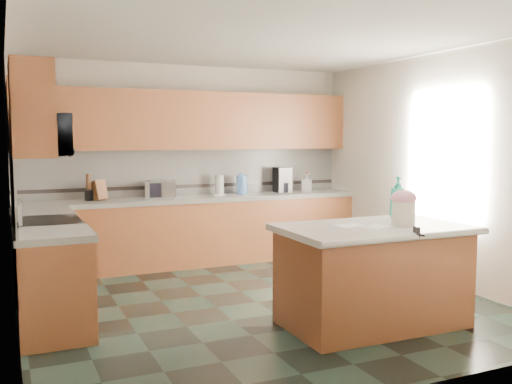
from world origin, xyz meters
TOP-DOWN VIEW (x-y plane):
  - floor at (0.00, 0.00)m, footprint 4.60×4.60m
  - ceiling at (0.00, 0.00)m, footprint 4.60×4.60m
  - wall_back at (0.00, 2.32)m, footprint 4.60×0.04m
  - wall_front at (0.00, -2.32)m, footprint 4.60×0.04m
  - wall_left at (-2.32, 0.00)m, footprint 0.04×4.60m
  - wall_right at (2.32, 0.00)m, footprint 0.04×4.60m
  - back_base_cab at (0.00, 2.00)m, footprint 4.60×0.60m
  - back_countertop at (0.00, 2.00)m, footprint 4.60×0.64m
  - back_upper_cab at (0.00, 2.13)m, footprint 4.60×0.33m
  - back_backsplash at (0.00, 2.29)m, footprint 4.60×0.02m
  - back_accent_band at (0.00, 2.28)m, footprint 4.60×0.01m
  - left_base_cab_rear at (-2.00, 1.29)m, footprint 0.60×0.82m
  - left_counter_rear at (-2.00, 1.29)m, footprint 0.64×0.82m
  - left_base_cab_front at (-2.00, -0.24)m, footprint 0.60×0.72m
  - left_counter_front at (-2.00, -0.24)m, footprint 0.64×0.72m
  - left_backsplash at (-2.29, 0.55)m, footprint 0.02×2.30m
  - left_accent_band at (-2.28, 0.55)m, footprint 0.01×2.30m
  - left_upper_cab_rear at (-2.13, 1.42)m, footprint 0.33×1.09m
  - left_upper_cab_front at (-2.13, -0.24)m, footprint 0.33×0.72m
  - range_body at (-2.00, 0.50)m, footprint 0.60×0.76m
  - range_oven_door at (-1.71, 0.50)m, footprint 0.02×0.68m
  - range_cooktop at (-2.00, 0.50)m, footprint 0.62×0.78m
  - range_handle at (-1.68, 0.50)m, footprint 0.02×0.66m
  - range_backguard at (-2.26, 0.50)m, footprint 0.06×0.76m
  - microwave at (-2.00, 0.50)m, footprint 0.50×0.73m
  - island_base at (0.68, -1.08)m, footprint 1.60×0.92m
  - island_top at (0.68, -1.08)m, footprint 1.70×1.02m
  - island_bullnose at (0.68, -1.58)m, footprint 1.69×0.07m
  - treat_jar at (0.91, -1.20)m, footprint 0.22×0.22m
  - treat_jar_lid at (0.91, -1.20)m, footprint 0.23×0.23m
  - treat_jar_knob at (0.91, -1.20)m, footprint 0.07×0.03m
  - treat_jar_knob_end_l at (0.88, -1.20)m, footprint 0.04×0.04m
  - treat_jar_knob_end_r at (0.95, -1.20)m, footprint 0.04×0.04m
  - soap_bottle_island at (1.15, -0.82)m, footprint 0.21×0.21m
  - paper_sheet_a at (0.65, -1.17)m, footprint 0.34×0.29m
  - paper_sheet_b at (0.48, -1.01)m, footprint 0.26×0.20m
  - clamp_body at (0.76, -1.56)m, footprint 0.07×0.11m
  - clamp_handle at (0.76, -1.62)m, footprint 0.02×0.07m
  - knife_block at (-1.26, 2.05)m, footprint 0.20×0.23m
  - utensil_crock at (-1.39, 2.08)m, footprint 0.11×0.11m
  - utensil_bundle at (-1.39, 2.08)m, footprint 0.06×0.06m
  - toaster_oven at (-0.47, 2.05)m, footprint 0.45×0.36m
  - toaster_oven_door at (-0.47, 1.92)m, footprint 0.35×0.01m
  - paper_towel at (0.37, 2.10)m, footprint 0.12×0.12m
  - paper_towel_base at (0.37, 2.10)m, footprint 0.18×0.18m
  - water_jug at (0.70, 2.06)m, footprint 0.16×0.16m
  - water_jug_neck at (0.70, 2.06)m, footprint 0.07×0.07m
  - coffee_maker at (1.34, 2.08)m, footprint 0.22×0.24m
  - coffee_carafe at (1.34, 2.03)m, footprint 0.15×0.15m
  - soap_bottle_back at (1.73, 2.05)m, footprint 0.17×0.17m
  - soap_back_cap at (1.73, 2.05)m, footprint 0.02×0.02m
  - window_light_proxy at (2.29, -0.20)m, footprint 0.02×1.40m

SIDE VIEW (x-z plane):
  - floor at x=0.00m, z-range 0.00..0.00m
  - range_oven_door at x=-1.71m, z-range 0.12..0.68m
  - back_base_cab at x=0.00m, z-range 0.00..0.86m
  - left_base_cab_rear at x=-2.00m, z-range 0.00..0.86m
  - left_base_cab_front at x=-2.00m, z-range 0.00..0.86m
  - island_base at x=0.68m, z-range 0.00..0.86m
  - range_body at x=-2.00m, z-range 0.00..0.88m
  - range_handle at x=-1.68m, z-range 0.77..0.79m
  - back_countertop at x=0.00m, z-range 0.86..0.92m
  - left_counter_rear at x=-2.00m, z-range 0.86..0.92m
  - left_counter_front at x=-2.00m, z-range 0.86..0.92m
  - island_top at x=0.68m, z-range 0.86..0.92m
  - island_bullnose at x=0.68m, z-range 0.86..0.92m
  - range_cooktop at x=-2.00m, z-range 0.88..0.92m
  - clamp_handle at x=0.76m, z-range 0.90..0.92m
  - paper_sheet_a at x=0.65m, z-range 0.92..0.92m
  - paper_sheet_b at x=0.48m, z-range 0.92..0.92m
  - paper_towel_base at x=0.37m, z-range 0.92..0.93m
  - clamp_body at x=0.76m, z-range 0.88..0.98m
  - utensil_crock at x=-1.39m, z-range 0.92..1.06m
  - coffee_carafe at x=1.34m, z-range 0.92..1.07m
  - range_backguard at x=-2.26m, z-range 0.93..1.11m
  - treat_jar at x=0.91m, z-range 0.92..1.14m
  - toaster_oven at x=-0.47m, z-range 0.92..1.15m
  - toaster_oven_door at x=-0.47m, z-range 0.94..1.13m
  - back_accent_band at x=0.00m, z-range 1.02..1.06m
  - left_accent_band at x=-2.28m, z-range 1.02..1.06m
  - knife_block at x=-1.26m, z-range 0.91..1.18m
  - soap_bottle_back at x=1.73m, z-range 0.92..1.18m
  - water_jug at x=0.70m, z-range 0.92..1.18m
  - paper_towel at x=0.37m, z-range 0.92..1.19m
  - coffee_maker at x=1.34m, z-range 0.92..1.28m
  - soap_bottle_island at x=1.15m, z-range 0.92..1.33m
  - utensil_bundle at x=-1.39m, z-range 1.06..1.26m
  - treat_jar_lid at x=0.91m, z-range 1.10..1.25m
  - soap_back_cap at x=1.73m, z-range 1.18..1.21m
  - water_jug_neck at x=0.70m, z-range 1.18..1.22m
  - treat_jar_knob at x=0.91m, z-range 1.21..1.24m
  - treat_jar_knob_end_l at x=0.88m, z-range 1.20..1.24m
  - treat_jar_knob_end_r at x=0.95m, z-range 1.20..1.24m
  - back_backsplash at x=0.00m, z-range 0.92..1.55m
  - left_backsplash at x=-2.29m, z-range 0.92..1.55m
  - wall_back at x=0.00m, z-range 0.00..2.70m
  - wall_front at x=0.00m, z-range 0.00..2.70m
  - wall_left at x=-2.32m, z-range 0.00..2.70m
  - wall_right at x=2.32m, z-range 0.00..2.70m
  - window_light_proxy at x=2.29m, z-range 0.95..2.05m
  - microwave at x=-2.00m, z-range 1.53..1.94m
  - back_upper_cab at x=0.00m, z-range 1.55..2.33m
  - left_upper_cab_rear at x=-2.13m, z-range 1.55..2.33m
  - left_upper_cab_front at x=-2.13m, z-range 1.55..2.33m
  - ceiling at x=0.00m, z-range 2.70..2.70m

